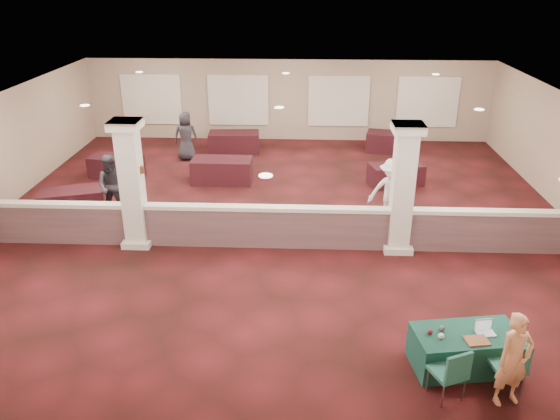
{
  "coord_description": "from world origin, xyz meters",
  "views": [
    {
      "loc": [
        0.63,
        -13.65,
        6.38
      ],
      "look_at": [
        0.11,
        -2.0,
        1.23
      ],
      "focal_mm": 35.0,
      "sensor_mm": 36.0,
      "label": 1
    }
  ],
  "objects_px": {
    "conf_chair_main": "(510,364)",
    "far_table_front_left": "(71,202)",
    "near_table": "(465,349)",
    "attendee_c": "(403,150)",
    "attendee_b": "(391,192)",
    "far_table_back_center": "(234,142)",
    "attendee_a": "(113,186)",
    "far_table_front_right": "(396,175)",
    "far_table_back_right": "(391,142)",
    "far_table_front_center": "(222,170)",
    "attendee_d": "(186,136)",
    "woman": "(514,360)",
    "conf_chair_side": "(452,371)",
    "far_table_back_left": "(116,167)"
  },
  "relations": [
    {
      "from": "far_table_back_center",
      "to": "attendee_d",
      "type": "height_order",
      "value": "attendee_d"
    },
    {
      "from": "conf_chair_side",
      "to": "far_table_front_center",
      "type": "distance_m",
      "value": 10.93
    },
    {
      "from": "woman",
      "to": "far_table_front_center",
      "type": "xyz_separation_m",
      "value": [
        -5.96,
        9.69,
        -0.42
      ]
    },
    {
      "from": "near_table",
      "to": "far_table_back_left",
      "type": "relative_size",
      "value": 1.05
    },
    {
      "from": "far_table_back_center",
      "to": "attendee_b",
      "type": "height_order",
      "value": "attendee_b"
    },
    {
      "from": "woman",
      "to": "far_table_front_right",
      "type": "xyz_separation_m",
      "value": [
        -0.34,
        9.69,
        -0.47
      ]
    },
    {
      "from": "woman",
      "to": "far_table_front_center",
      "type": "distance_m",
      "value": 11.38
    },
    {
      "from": "far_table_front_left",
      "to": "attendee_a",
      "type": "relative_size",
      "value": 0.99
    },
    {
      "from": "far_table_back_left",
      "to": "near_table",
      "type": "bearing_deg",
      "value": -45.3
    },
    {
      "from": "conf_chair_side",
      "to": "attendee_c",
      "type": "distance_m",
      "value": 10.68
    },
    {
      "from": "conf_chair_main",
      "to": "far_table_front_right",
      "type": "xyz_separation_m",
      "value": [
        -0.4,
        9.49,
        -0.25
      ]
    },
    {
      "from": "far_table_front_left",
      "to": "far_table_front_right",
      "type": "xyz_separation_m",
      "value": [
        9.53,
        2.7,
        -0.01
      ]
    },
    {
      "from": "far_table_front_left",
      "to": "far_table_back_right",
      "type": "height_order",
      "value": "far_table_back_right"
    },
    {
      "from": "far_table_front_center",
      "to": "conf_chair_main",
      "type": "bearing_deg",
      "value": -57.64
    },
    {
      "from": "far_table_back_left",
      "to": "attendee_c",
      "type": "xyz_separation_m",
      "value": [
        9.57,
        0.59,
        0.54
      ]
    },
    {
      "from": "near_table",
      "to": "far_table_front_left",
      "type": "bearing_deg",
      "value": 137.72
    },
    {
      "from": "far_table_back_left",
      "to": "attendee_b",
      "type": "distance_m",
      "value": 9.26
    },
    {
      "from": "conf_chair_side",
      "to": "woman",
      "type": "height_order",
      "value": "woman"
    },
    {
      "from": "far_table_back_left",
      "to": "far_table_back_right",
      "type": "distance_m",
      "value": 10.07
    },
    {
      "from": "near_table",
      "to": "conf_chair_main",
      "type": "distance_m",
      "value": 0.86
    },
    {
      "from": "near_table",
      "to": "far_table_front_right",
      "type": "relative_size",
      "value": 1.07
    },
    {
      "from": "far_table_back_center",
      "to": "attendee_a",
      "type": "distance_m",
      "value": 6.59
    },
    {
      "from": "attendee_a",
      "to": "conf_chair_side",
      "type": "bearing_deg",
      "value": -40.42
    },
    {
      "from": "far_table_front_center",
      "to": "attendee_c",
      "type": "bearing_deg",
      "value": 8.94
    },
    {
      "from": "woman",
      "to": "far_table_back_left",
      "type": "distance_m",
      "value": 13.88
    },
    {
      "from": "conf_chair_main",
      "to": "attendee_c",
      "type": "distance_m",
      "value": 10.44
    },
    {
      "from": "far_table_front_center",
      "to": "far_table_back_right",
      "type": "height_order",
      "value": "far_table_front_center"
    },
    {
      "from": "attendee_a",
      "to": "far_table_front_center",
      "type": "bearing_deg",
      "value": 48.35
    },
    {
      "from": "far_table_front_center",
      "to": "attendee_d",
      "type": "height_order",
      "value": "attendee_d"
    },
    {
      "from": "far_table_back_left",
      "to": "attendee_d",
      "type": "relative_size",
      "value": 0.97
    },
    {
      "from": "far_table_front_center",
      "to": "far_table_back_right",
      "type": "distance_m",
      "value": 6.91
    },
    {
      "from": "conf_chair_main",
      "to": "far_table_back_left",
      "type": "relative_size",
      "value": 0.58
    },
    {
      "from": "far_table_front_center",
      "to": "far_table_back_left",
      "type": "height_order",
      "value": "far_table_front_center"
    },
    {
      "from": "near_table",
      "to": "attendee_c",
      "type": "xyz_separation_m",
      "value": [
        0.46,
        9.79,
        0.54
      ]
    },
    {
      "from": "far_table_front_right",
      "to": "far_table_back_right",
      "type": "height_order",
      "value": "far_table_back_right"
    },
    {
      "from": "far_table_front_center",
      "to": "far_table_back_center",
      "type": "distance_m",
      "value": 3.22
    },
    {
      "from": "far_table_front_right",
      "to": "attendee_a",
      "type": "relative_size",
      "value": 0.95
    },
    {
      "from": "woman",
      "to": "attendee_c",
      "type": "height_order",
      "value": "attendee_c"
    },
    {
      "from": "attendee_b",
      "to": "far_table_front_right",
      "type": "bearing_deg",
      "value": 86.42
    },
    {
      "from": "attendee_b",
      "to": "far_table_front_center",
      "type": "bearing_deg",
      "value": 157.12
    },
    {
      "from": "far_table_front_center",
      "to": "attendee_b",
      "type": "bearing_deg",
      "value": -30.96
    },
    {
      "from": "near_table",
      "to": "attendee_c",
      "type": "bearing_deg",
      "value": 78.19
    },
    {
      "from": "far_table_front_left",
      "to": "attendee_d",
      "type": "xyz_separation_m",
      "value": [
        2.31,
        4.93,
        0.53
      ]
    },
    {
      "from": "conf_chair_main",
      "to": "far_table_back_center",
      "type": "distance_m",
      "value": 14.07
    },
    {
      "from": "near_table",
      "to": "conf_chair_main",
      "type": "height_order",
      "value": "conf_chair_main"
    },
    {
      "from": "far_table_front_left",
      "to": "attendee_a",
      "type": "height_order",
      "value": "attendee_a"
    },
    {
      "from": "attendee_b",
      "to": "attendee_c",
      "type": "bearing_deg",
      "value": 84.35
    },
    {
      "from": "far_table_front_right",
      "to": "far_table_back_center",
      "type": "height_order",
      "value": "far_table_back_center"
    },
    {
      "from": "near_table",
      "to": "far_table_front_right",
      "type": "distance_m",
      "value": 8.85
    },
    {
      "from": "conf_chair_main",
      "to": "far_table_front_left",
      "type": "relative_size",
      "value": 0.57
    }
  ]
}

